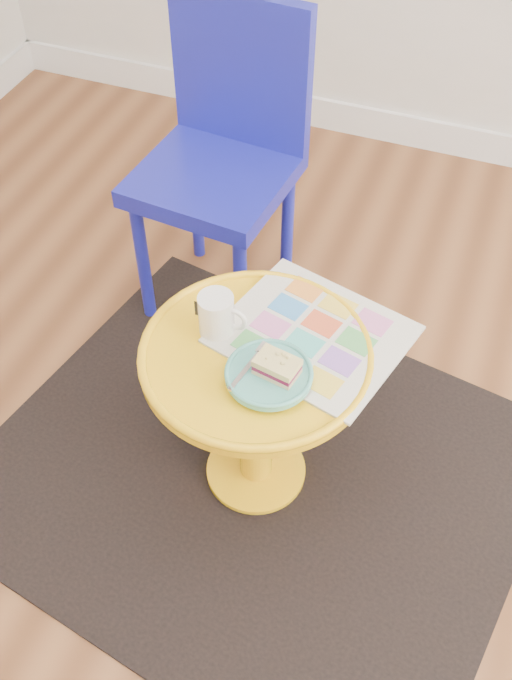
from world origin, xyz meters
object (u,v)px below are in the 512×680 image
(side_table, at_px, (256,392))
(chair, at_px, (225,147))
(mug, at_px, (217,314))
(newspaper, at_px, (313,334))
(plate, at_px, (269,375))

(side_table, relative_size, chair, 0.56)
(chair, xyz_separation_m, mug, (0.22, -0.59, 0.02))
(newspaper, xyz_separation_m, mug, (-0.19, -0.06, 0.05))
(chair, relative_size, newspaper, 2.35)
(newspaper, relative_size, plate, 2.10)
(side_table, xyz_separation_m, plate, (0.05, -0.06, 0.15))
(side_table, distance_m, plate, 0.17)
(side_table, distance_m, mug, 0.21)
(newspaper, relative_size, mug, 3.40)
(plate, bearing_deg, chair, 118.82)
(newspaper, bearing_deg, mug, -147.69)
(side_table, xyz_separation_m, mug, (-0.10, 0.03, 0.18))
(side_table, relative_size, newspaper, 1.32)
(chair, distance_m, plate, 0.77)
(mug, bearing_deg, newspaper, 20.23)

